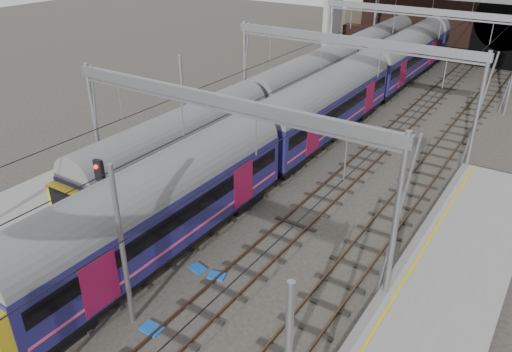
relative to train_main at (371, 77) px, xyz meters
The scene contains 10 objects.
tracks 16.99m from the train_main, 83.16° to the right, with size 14.40×80.00×0.22m.
overhead_line 11.11m from the train_main, 78.89° to the right, with size 16.80×80.00×8.00m.
retaining_wall 20.61m from the train_main, 80.47° to the left, with size 28.00×2.75×9.00m.
overbridge 15.20m from the train_main, 82.05° to the left, with size 28.00×3.00×9.25m.
train_main is the anchor object (origin of this frame).
train_second 5.70m from the train_main, 134.55° to the right, with size 2.73×47.34×4.72m.
signal_near_left 27.46m from the train_main, 93.00° to the right, with size 0.41×0.49×5.41m.
equip_cover_a 25.94m from the train_main, 83.04° to the right, with size 0.78×0.55×0.09m, color blue.
equip_cover_b 25.86m from the train_main, 85.40° to the right, with size 0.76×0.54×0.09m, color blue.
equip_cover_c 29.89m from the train_main, 84.23° to the right, with size 0.85×0.60×0.10m, color blue.
Camera 1 is at (12.47, -7.98, 14.34)m, focal length 35.00 mm.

